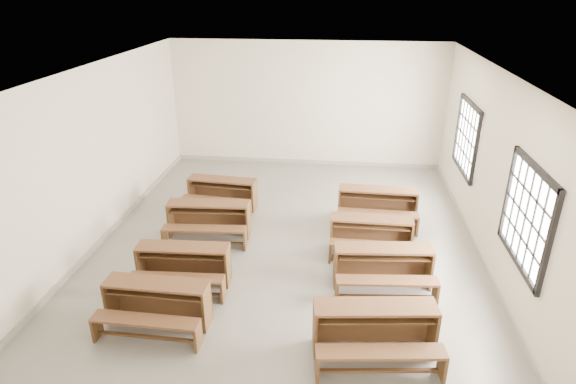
# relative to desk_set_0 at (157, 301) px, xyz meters

# --- Properties ---
(room) EXTENTS (8.50, 8.50, 3.20)m
(room) POSITION_rel_desk_set_0_xyz_m (1.66, 2.61, 1.76)
(room) COLOR slate
(room) RESTS_ON ground
(desk_set_0) EXTENTS (1.49, 0.80, 0.66)m
(desk_set_0) POSITION_rel_desk_set_0_xyz_m (0.00, 0.00, 0.00)
(desk_set_0) COLOR brown
(desk_set_0) RESTS_ON ground
(desk_set_1) EXTENTS (1.50, 0.83, 0.66)m
(desk_set_1) POSITION_rel_desk_set_0_xyz_m (0.06, 1.02, -0.00)
(desk_set_1) COLOR brown
(desk_set_1) RESTS_ON ground
(desk_set_2) EXTENTS (1.58, 0.89, 0.69)m
(desk_set_2) POSITION_rel_desk_set_0_xyz_m (0.05, 2.61, 0.02)
(desk_set_2) COLOR brown
(desk_set_2) RESTS_ON ground
(desk_set_3) EXTENTS (1.52, 0.89, 0.66)m
(desk_set_3) POSITION_rel_desk_set_0_xyz_m (-0.00, 3.88, -0.00)
(desk_set_3) COLOR brown
(desk_set_3) RESTS_ON ground
(desk_set_4) EXTENTS (1.67, 1.00, 0.71)m
(desk_set_4) POSITION_rel_desk_set_0_xyz_m (3.03, -0.25, 0.03)
(desk_set_4) COLOR brown
(desk_set_4) RESTS_ON ground
(desk_set_5) EXTENTS (1.60, 0.93, 0.69)m
(desk_set_5) POSITION_rel_desk_set_0_xyz_m (3.23, 1.30, 0.02)
(desk_set_5) COLOR brown
(desk_set_5) RESTS_ON ground
(desk_set_6) EXTENTS (1.47, 0.77, 0.66)m
(desk_set_6) POSITION_rel_desk_set_0_xyz_m (3.09, 2.38, -0.00)
(desk_set_6) COLOR brown
(desk_set_6) RESTS_ON ground
(desk_set_7) EXTENTS (1.59, 0.86, 0.70)m
(desk_set_7) POSITION_rel_desk_set_0_xyz_m (3.27, 3.60, 0.02)
(desk_set_7) COLOR brown
(desk_set_7) RESTS_ON ground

